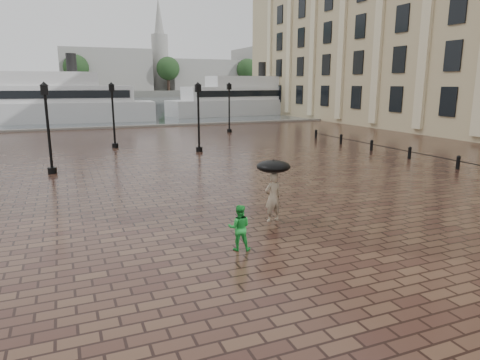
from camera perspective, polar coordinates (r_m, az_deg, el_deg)
The scene contains 13 objects.
ground at distance 14.96m, azimuth -0.67°, elevation -4.57°, with size 300.00×300.00×0.00m, color #341D18.
harbour_water at distance 105.50m, azimuth -19.80°, elevation 9.60°, with size 240.00×240.00×0.00m, color #40474E.
quay_edge at distance 45.79m, azimuth -15.78°, elevation 6.70°, with size 80.00×0.60×0.30m, color slate.
far_shore at distance 173.38m, azimuth -21.04°, elevation 10.79°, with size 300.00×60.00×2.00m, color #4C4C47.
distant_skyline at distance 171.86m, azimuth -4.42°, elevation 14.39°, with size 102.50×22.00×33.00m.
far_trees at distance 151.44m, azimuth -21.02°, elevation 13.82°, with size 188.00×8.00×13.50m.
bollard_row at distance 27.91m, azimuth 21.68°, elevation 3.50°, with size 0.22×21.22×0.73m.
street_lamps at distance 31.16m, azimuth -15.73°, elevation 8.37°, with size 21.44×14.44×4.40m.
adult_pedestrian at distance 14.05m, azimuth 4.40°, elevation -2.31°, with size 0.59×0.39×1.63m, color tan.
child_pedestrian at distance 11.66m, azimuth -0.10°, elevation -6.36°, with size 0.62×0.48×1.27m, color green.
ferry_near at distance 55.15m, azimuth -24.18°, elevation 9.49°, with size 24.33×7.64×7.85m.
ferry_far at distance 62.97m, azimuth 0.77°, elevation 10.75°, with size 23.21×7.88×7.46m.
umbrella at distance 13.82m, azimuth 4.48°, elevation 1.81°, with size 1.10×1.10×1.12m.
Camera 1 is at (-5.28, -13.27, 4.46)m, focal length 32.00 mm.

